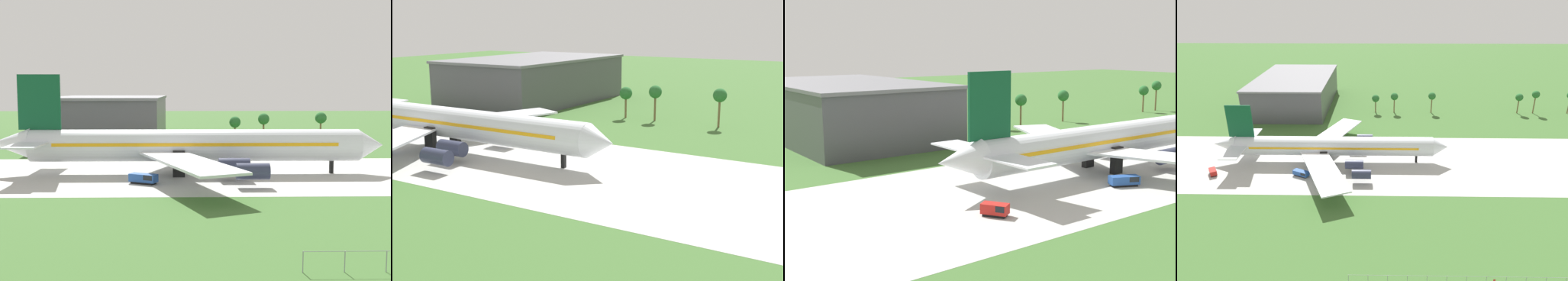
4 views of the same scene
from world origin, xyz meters
The scene contains 5 objects.
jet_airliner centered at (-50.45, 0.14, 5.87)m, with size 80.75×62.14×20.39m.
baggage_tug centered at (-87.69, -10.25, 1.05)m, with size 3.77×4.40×1.90m.
fuel_truck centered at (-58.73, -10.58, 1.03)m, with size 5.61×4.05×1.86m.
terminal_building centered at (-77.10, 66.68, 7.53)m, with size 36.72×61.20×15.02m.
palm_tree_row centered at (19.67, 54.30, 8.34)m, with size 112.15×3.60×11.52m.
Camera 3 is at (-135.28, -69.52, 24.59)m, focal length 50.00 mm.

